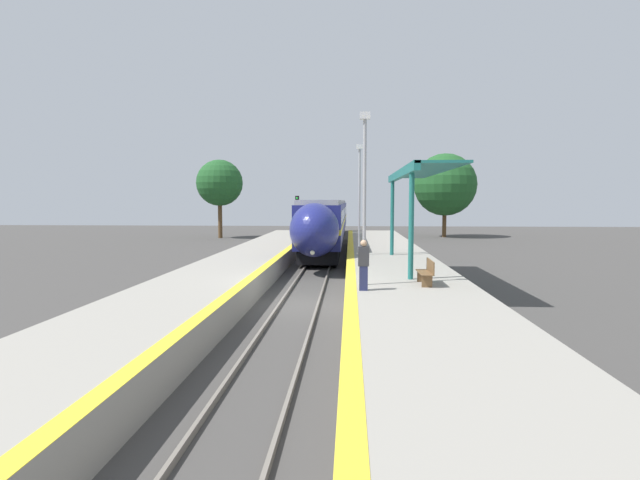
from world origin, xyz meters
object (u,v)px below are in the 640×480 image
object	(u,v)px
platform_bench	(427,271)
person_waiting	(364,264)
railway_signal	(297,218)
train	(329,219)
lamppost_near	(365,188)
lamppost_mid	(359,193)

from	to	relation	value
platform_bench	person_waiting	distance (m)	2.66
person_waiting	railway_signal	world-z (taller)	railway_signal
train	railway_signal	distance (m)	8.42
platform_bench	lamppost_near	size ratio (longest dim) A/B	0.26
train	platform_bench	size ratio (longest dim) A/B	26.35
person_waiting	lamppost_mid	world-z (taller)	lamppost_mid
train	lamppost_mid	distance (m)	17.90
platform_bench	lamppost_mid	world-z (taller)	lamppost_mid
train	lamppost_near	distance (m)	27.74
platform_bench	lamppost_mid	size ratio (longest dim) A/B	0.26
platform_bench	train	bearing A→B (deg)	99.62
person_waiting	lamppost_mid	xyz separation A→B (m)	(0.05, 11.07, 2.54)
train	lamppost_mid	xyz separation A→B (m)	(2.41, -17.61, 2.09)
platform_bench	lamppost_near	bearing A→B (deg)	-175.68
lamppost_mid	person_waiting	bearing A→B (deg)	-90.24
train	platform_bench	bearing A→B (deg)	-80.38
train	lamppost_near	xyz separation A→B (m)	(2.41, -27.56, 2.09)
railway_signal	lamppost_near	xyz separation A→B (m)	(4.44, -19.40, 1.75)
train	railway_signal	world-z (taller)	railway_signal
train	person_waiting	xyz separation A→B (m)	(2.36, -28.68, -0.45)
platform_bench	person_waiting	world-z (taller)	person_waiting
train	person_waiting	distance (m)	28.78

